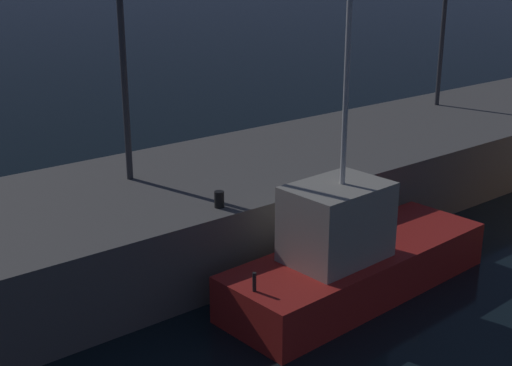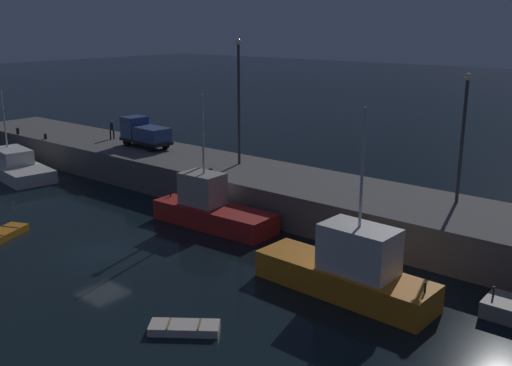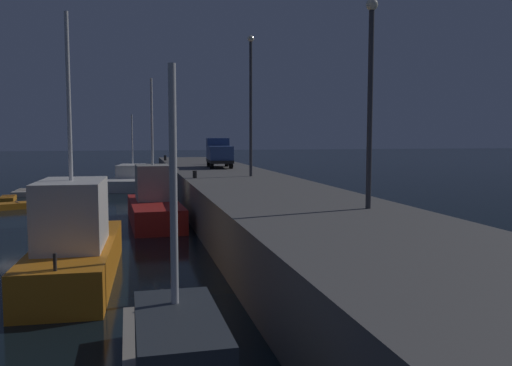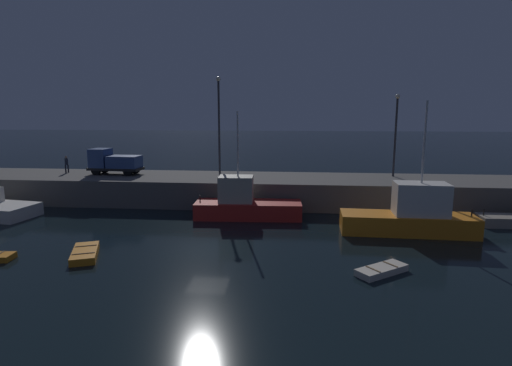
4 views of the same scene
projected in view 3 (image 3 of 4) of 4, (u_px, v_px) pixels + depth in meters
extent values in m
plane|color=black|center=(20.00, 224.00, 31.32)|extent=(320.00, 320.00, 0.00)
cube|color=#5B5956|center=(243.00, 197.00, 34.21)|extent=(70.15, 7.33, 2.44)
cube|color=silver|center=(131.00, 183.00, 52.96)|extent=(10.60, 4.98, 1.07)
cube|color=silver|center=(131.00, 171.00, 53.10)|extent=(4.27, 2.98, 1.25)
cylinder|color=silver|center=(132.00, 139.00, 53.83)|extent=(0.14, 0.14, 5.00)
cylinder|color=#262626|center=(138.00, 172.00, 57.55)|extent=(0.10, 0.10, 0.50)
cube|color=red|center=(155.00, 213.00, 31.30)|extent=(8.71, 3.14, 1.32)
cube|color=#ADA899|center=(153.00, 182.00, 32.10)|extent=(2.83, 2.07, 2.10)
cylinder|color=silver|center=(152.00, 122.00, 31.62)|extent=(0.14, 0.14, 5.15)
cylinder|color=#262626|center=(149.00, 191.00, 35.01)|extent=(0.10, 0.10, 0.50)
cube|color=#33383D|center=(179.00, 354.00, 9.13)|extent=(3.23, 1.47, 1.36)
cylinder|color=silver|center=(173.00, 185.00, 9.54)|extent=(0.14, 0.14, 4.32)
cylinder|color=#262626|center=(162.00, 299.00, 13.60)|extent=(0.10, 0.10, 0.50)
cube|color=orange|center=(77.00, 260.00, 19.19)|extent=(9.34, 2.95, 1.39)
cube|color=silver|center=(72.00, 213.00, 18.23)|extent=(3.67, 2.24, 2.27)
cylinder|color=silver|center=(69.00, 97.00, 17.92)|extent=(0.14, 0.14, 5.64)
cylinder|color=#262626|center=(55.00, 262.00, 14.94)|extent=(0.10, 0.10, 0.50)
cube|color=orange|center=(8.00, 199.00, 42.45)|extent=(2.76, 1.34, 0.35)
cube|color=olive|center=(7.00, 197.00, 41.88)|extent=(0.18, 0.97, 0.04)
cube|color=olive|center=(8.00, 195.00, 42.99)|extent=(0.18, 0.97, 0.04)
cube|color=orange|center=(7.00, 206.00, 37.55)|extent=(2.49, 3.49, 0.43)
cube|color=olive|center=(17.00, 202.00, 37.93)|extent=(1.18, 0.54, 0.04)
cube|color=beige|center=(24.00, 192.00, 46.88)|extent=(3.69, 1.43, 0.40)
cube|color=olive|center=(25.00, 189.00, 47.65)|extent=(0.09, 1.25, 0.04)
cube|color=olive|center=(22.00, 191.00, 46.07)|extent=(0.09, 1.25, 0.04)
sphere|color=orange|center=(48.00, 188.00, 50.92)|extent=(0.44, 0.44, 0.44)
cylinder|color=#38383D|center=(251.00, 110.00, 35.66)|extent=(0.20, 0.20, 8.96)
sphere|color=#F9EFCC|center=(251.00, 39.00, 35.25)|extent=(0.44, 0.44, 0.44)
cylinder|color=#38383D|center=(370.00, 111.00, 19.75)|extent=(0.20, 0.20, 7.32)
sphere|color=#F9EFCC|center=(372.00, 5.00, 19.41)|extent=(0.44, 0.44, 0.44)
cylinder|color=black|center=(209.00, 161.00, 47.39)|extent=(0.92, 0.34, 0.90)
cylinder|color=black|center=(227.00, 161.00, 47.65)|extent=(0.92, 0.34, 0.90)
cylinder|color=black|center=(212.00, 163.00, 44.13)|extent=(0.92, 0.34, 0.90)
cylinder|color=black|center=(231.00, 163.00, 44.39)|extent=(0.92, 0.34, 0.90)
cube|color=black|center=(219.00, 161.00, 45.88)|extent=(5.29, 2.25, 0.25)
cube|color=#334C84|center=(218.00, 148.00, 47.31)|extent=(1.78, 2.03, 1.82)
cube|color=#334C84|center=(220.00, 153.00, 44.90)|extent=(3.12, 2.11, 1.16)
cylinder|color=black|center=(217.00, 160.00, 51.21)|extent=(0.14, 0.14, 0.82)
cylinder|color=black|center=(214.00, 160.00, 51.22)|extent=(0.14, 0.14, 0.82)
cylinder|color=#1E2333|center=(216.00, 152.00, 51.15)|extent=(0.39, 0.39, 0.68)
sphere|color=#8C664C|center=(216.00, 147.00, 51.11)|extent=(0.20, 0.20, 0.20)
cylinder|color=black|center=(165.00, 158.00, 59.16)|extent=(0.28, 0.28, 0.58)
cylinder|color=black|center=(170.00, 160.00, 54.97)|extent=(0.28, 0.28, 0.48)
cylinder|color=black|center=(195.00, 174.00, 34.52)|extent=(0.28, 0.28, 0.47)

